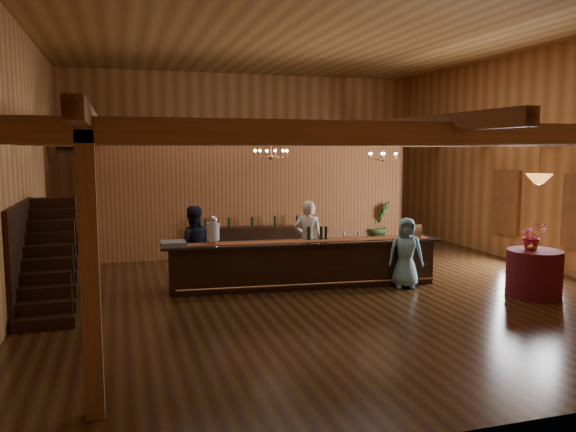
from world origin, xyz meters
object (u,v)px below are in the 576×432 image
object	(u,v)px
bartender	(308,240)
floor_plant	(379,225)
chandelier_left	(271,153)
staff_second	(193,246)
beverage_dispenser	(213,230)
guest	(406,253)
pendant_lamp	(539,179)
backbar_shelf	(253,242)
round_table	(534,273)
tasting_bar	(304,264)
raffle_drum	(415,230)
chandelier_right	(383,156)

from	to	relation	value
bartender	floor_plant	distance (m)	4.73
chandelier_left	staff_second	world-z (taller)	chandelier_left
beverage_dispenser	guest	size ratio (longest dim) A/B	0.39
chandelier_left	guest	bearing A→B (deg)	-38.50
beverage_dispenser	staff_second	world-z (taller)	staff_second
pendant_lamp	beverage_dispenser	bearing A→B (deg)	159.85
backbar_shelf	bartender	world-z (taller)	bartender
round_table	guest	distance (m)	2.60
beverage_dispenser	chandelier_left	world-z (taller)	chandelier_left
tasting_bar	round_table	world-z (taller)	tasting_bar
raffle_drum	chandelier_right	world-z (taller)	chandelier_right
chandelier_left	guest	world-z (taller)	chandelier_left
tasting_bar	round_table	size ratio (longest dim) A/B	5.57
bartender	backbar_shelf	bearing A→B (deg)	-55.56
beverage_dispenser	raffle_drum	world-z (taller)	beverage_dispenser
beverage_dispenser	bartender	world-z (taller)	bartender
raffle_drum	chandelier_left	world-z (taller)	chandelier_left
chandelier_right	backbar_shelf	bearing A→B (deg)	155.28
floor_plant	tasting_bar	bearing A→B (deg)	-133.17
beverage_dispenser	staff_second	xyz separation A→B (m)	(-0.36, 0.54, -0.41)
backbar_shelf	floor_plant	world-z (taller)	floor_plant
raffle_drum	bartender	xyz separation A→B (m)	(-2.21, 0.95, -0.27)
pendant_lamp	guest	bearing A→B (deg)	147.78
chandelier_left	staff_second	size ratio (longest dim) A/B	0.45
chandelier_left	chandelier_right	size ratio (longest dim) A/B	1.00
tasting_bar	chandelier_right	xyz separation A→B (m)	(2.92, 2.18, 2.31)
pendant_lamp	guest	distance (m)	3.06
tasting_bar	guest	distance (m)	2.22
pendant_lamp	staff_second	xyz separation A→B (m)	(-6.58, 2.82, -1.52)
beverage_dispenser	guest	world-z (taller)	beverage_dispenser
round_table	staff_second	bearing A→B (deg)	156.78
tasting_bar	chandelier_right	world-z (taller)	chandelier_right
bartender	raffle_drum	bearing A→B (deg)	179.64
backbar_shelf	floor_plant	xyz separation A→B (m)	(4.01, 0.30, 0.28)
raffle_drum	chandelier_right	distance (m)	2.98
tasting_bar	pendant_lamp	world-z (taller)	pendant_lamp
raffle_drum	guest	world-z (taller)	guest
round_table	chandelier_left	distance (m)	6.23
chandelier_right	raffle_drum	bearing A→B (deg)	-99.18
pendant_lamp	tasting_bar	bearing A→B (deg)	154.35
floor_plant	bartender	bearing A→B (deg)	-135.90
chandelier_right	floor_plant	xyz separation A→B (m)	(0.79, 1.78, -2.11)
tasting_bar	backbar_shelf	xyz separation A→B (m)	(-0.29, 3.66, -0.09)
chandelier_right	bartender	world-z (taller)	chandelier_right
raffle_drum	pendant_lamp	size ratio (longest dim) A/B	0.38
round_table	floor_plant	distance (m)	6.05
beverage_dispenser	raffle_drum	size ratio (longest dim) A/B	1.76
raffle_drum	guest	xyz separation A→B (m)	(-0.43, -0.40, -0.42)
backbar_shelf	staff_second	bearing A→B (deg)	-115.44
chandelier_right	pendant_lamp	world-z (taller)	same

